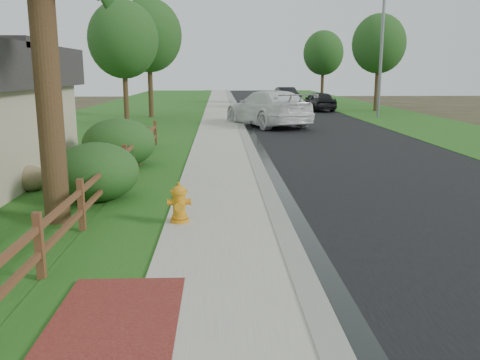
{
  "coord_description": "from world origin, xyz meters",
  "views": [
    {
      "loc": [
        -0.87,
        -7.01,
        3.16
      ],
      "look_at": [
        -0.4,
        4.23,
        0.75
      ],
      "focal_mm": 38.0,
      "sensor_mm": 36.0,
      "label": 1
    }
  ],
  "objects_px": {
    "dark_car_mid": "(318,101)",
    "streetlight": "(380,33)",
    "fire_hydrant": "(179,204)",
    "ranch_fence": "(117,169)",
    "white_suv": "(268,108)"
  },
  "relations": [
    {
      "from": "ranch_fence",
      "to": "streetlight",
      "type": "distance_m",
      "value": 25.97
    },
    {
      "from": "ranch_fence",
      "to": "fire_hydrant",
      "type": "height_order",
      "value": "ranch_fence"
    },
    {
      "from": "fire_hydrant",
      "to": "white_suv",
      "type": "xyz_separation_m",
      "value": [
        3.7,
        19.72,
        0.56
      ]
    },
    {
      "from": "ranch_fence",
      "to": "streetlight",
      "type": "height_order",
      "value": "streetlight"
    },
    {
      "from": "dark_car_mid",
      "to": "streetlight",
      "type": "relative_size",
      "value": 0.46
    },
    {
      "from": "white_suv",
      "to": "dark_car_mid",
      "type": "relative_size",
      "value": 1.54
    },
    {
      "from": "dark_car_mid",
      "to": "white_suv",
      "type": "bearing_deg",
      "value": 57.29
    },
    {
      "from": "ranch_fence",
      "to": "fire_hydrant",
      "type": "relative_size",
      "value": 20.16
    },
    {
      "from": "dark_car_mid",
      "to": "streetlight",
      "type": "height_order",
      "value": "streetlight"
    },
    {
      "from": "ranch_fence",
      "to": "white_suv",
      "type": "relative_size",
      "value": 2.39
    },
    {
      "from": "fire_hydrant",
      "to": "white_suv",
      "type": "bearing_deg",
      "value": 79.38
    },
    {
      "from": "dark_car_mid",
      "to": "streetlight",
      "type": "xyz_separation_m",
      "value": [
        2.77,
        -6.4,
        4.91
      ]
    },
    {
      "from": "ranch_fence",
      "to": "dark_car_mid",
      "type": "bearing_deg",
      "value": 68.87
    },
    {
      "from": "ranch_fence",
      "to": "dark_car_mid",
      "type": "relative_size",
      "value": 3.68
    },
    {
      "from": "fire_hydrant",
      "to": "ranch_fence",
      "type": "bearing_deg",
      "value": 120.37
    }
  ]
}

